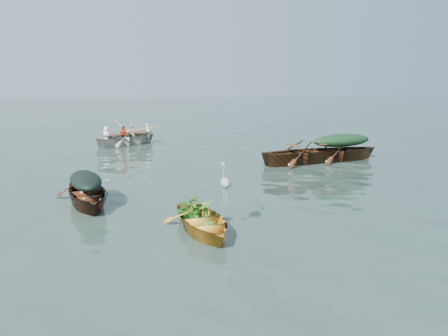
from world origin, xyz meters
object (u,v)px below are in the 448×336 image
object	(u,v)px
green_tarp_boat	(341,160)
heron	(225,189)
open_wooden_boat	(305,163)
yellow_dinghy	(202,231)
dark_covered_boat	(87,204)
rowed_boat	(128,145)

from	to	relation	value
green_tarp_boat	heron	world-z (taller)	heron
open_wooden_boat	yellow_dinghy	bearing A→B (deg)	130.90
dark_covered_boat	yellow_dinghy	bearing A→B (deg)	-58.12
dark_covered_boat	green_tarp_boat	world-z (taller)	green_tarp_boat
yellow_dinghy	heron	size ratio (longest dim) A/B	3.34
rowed_boat	heron	xyz separation A→B (m)	(1.33, -13.23, 0.87)
dark_covered_boat	heron	distance (m)	4.18
green_tarp_boat	rowed_boat	xyz separation A→B (m)	(-8.04, 6.59, 0.00)
open_wooden_boat	heron	size ratio (longest dim) A/B	5.41
dark_covered_boat	rowed_boat	xyz separation A→B (m)	(1.68, 10.46, 0.00)
green_tarp_boat	rowed_boat	bearing A→B (deg)	44.95
dark_covered_boat	heron	xyz separation A→B (m)	(3.00, -2.77, 0.87)
green_tarp_boat	heron	xyz separation A→B (m)	(-6.71, -6.63, 0.87)
rowed_boat	dark_covered_boat	bearing A→B (deg)	140.98
yellow_dinghy	dark_covered_boat	size ratio (longest dim) A/B	0.82
yellow_dinghy	rowed_boat	bearing A→B (deg)	88.06
rowed_boat	open_wooden_boat	bearing A→B (deg)	-166.53
yellow_dinghy	rowed_boat	distance (m)	13.35
green_tarp_boat	heron	bearing A→B (deg)	129.01
open_wooden_boat	dark_covered_boat	bearing A→B (deg)	106.00
dark_covered_boat	rowed_boat	world-z (taller)	rowed_boat
dark_covered_boat	green_tarp_boat	bearing A→B (deg)	12.98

